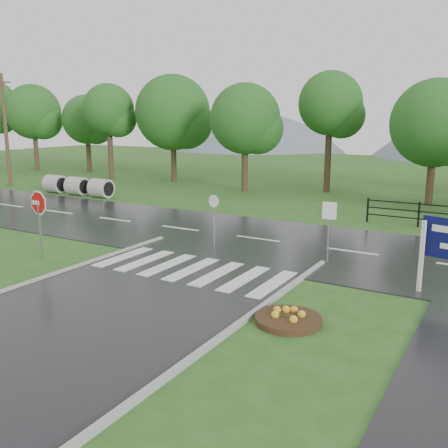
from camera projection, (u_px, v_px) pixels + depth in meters
The scene contains 10 objects.
ground at pixel (81, 323), 12.56m from camera, with size 120.00×120.00×0.00m, color #2A5A1E.
main_road at pixel (258, 240), 21.00m from camera, with size 90.00×8.00×0.04m, color black.
crosswalk at pixel (192, 269), 16.76m from camera, with size 6.50×2.80×0.02m.
treeline at pixel (368, 197), 32.31m from camera, with size 83.20×5.20×10.00m.
culvert_pipes at pixel (77, 186), 32.89m from camera, with size 5.50×1.20×1.20m.
stop_sign at pixel (39, 209), 17.71m from camera, with size 1.19×0.13×2.69m.
flower_bed at pixel (288, 318), 12.51m from camera, with size 1.68×1.68×0.34m.
reg_sign_small at pixel (329, 221), 17.25m from camera, with size 0.49×0.08×2.21m.
reg_sign_round at pixel (214, 214), 19.60m from camera, with size 0.48×0.09×2.08m.
utility_pole_west at pixel (6, 130), 36.28m from camera, with size 1.39×0.55×8.11m.
Camera 1 is at (9.05, -8.32, 5.08)m, focal length 40.00 mm.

